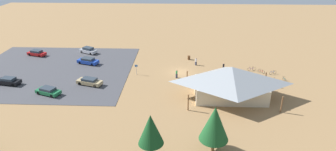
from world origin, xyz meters
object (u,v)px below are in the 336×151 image
visitor_by_pavilion (196,61)px  visitor_at_bikes (177,74)px  bike_pavilion (231,80)px  trash_bin (189,58)px  bicycle_yellow_yard_center (262,79)px  car_black_second_row (9,81)px  bicycle_blue_near_sign (273,73)px  lot_sign (136,68)px  car_tan_aisle_side (89,81)px  pine_far_east (151,130)px  pine_east (215,123)px  car_red_by_curb (37,53)px  car_green_near_entry (48,91)px  bicycle_red_yard_front (261,71)px  bicycle_silver_back_row (250,77)px  bicycle_teal_trailside (284,80)px  bicycle_purple_lone_west (252,69)px  visitor_near_lot (223,67)px  car_blue_end_stall (88,61)px  bicycle_orange_mid_cluster (274,80)px  car_silver_inner_stall (88,50)px

visitor_by_pavilion → visitor_at_bikes: (4.13, 6.95, 0.02)m
bike_pavilion → trash_bin: size_ratio=16.55×
bicycle_yellow_yard_center → car_black_second_row: size_ratio=0.33×
trash_bin → bicycle_blue_near_sign: (-16.79, 7.82, -0.06)m
lot_sign → car_tan_aisle_side: bearing=33.0°
lot_sign → pine_far_east: 26.45m
pine_east → visitor_at_bikes: (4.87, -22.23, -3.20)m
car_red_by_curb → trash_bin: bearing=178.4°
car_green_near_entry → visitor_by_pavilion: visitor_by_pavilion is taller
bicycle_yellow_yard_center → bicycle_red_yard_front: 4.01m
bicycle_silver_back_row → bicycle_red_yard_front: bicycle_silver_back_row is taller
visitor_at_bikes → pine_far_east: bearing=83.8°
lot_sign → pine_east: (-13.00, 23.51, 2.68)m
trash_bin → bicycle_red_yard_front: (-14.67, 7.21, -0.10)m
lot_sign → car_tan_aisle_side: 9.64m
bicycle_teal_trailside → bicycle_purple_lone_west: size_ratio=0.96×
bike_pavilion → visitor_near_lot: bearing=-92.3°
car_black_second_row → bicycle_purple_lone_west: bearing=-169.6°
bicycle_blue_near_sign → car_blue_end_stall: bearing=-5.9°
visitor_near_lot → bicycle_silver_back_row: bearing=141.5°
trash_bin → visitor_near_lot: 9.59m
bicycle_orange_mid_cluster → bicycle_silver_back_row: 4.45m
visitor_at_bikes → bicycle_silver_back_row: bearing=-179.9°
bike_pavilion → bicycle_teal_trailside: 13.80m
car_blue_end_stall → car_black_second_row: 16.07m
trash_bin → car_silver_inner_stall: 24.56m
lot_sign → bicycle_teal_trailside: 28.98m
trash_bin → bicycle_teal_trailside: (-18.09, 11.07, -0.09)m
car_black_second_row → visitor_at_bikes: 31.69m
pine_east → bicycle_teal_trailside: pine_east is taller
pine_far_east → bicycle_red_yard_front: pine_far_east is taller
lot_sign → car_silver_inner_stall: bearing=-42.3°
bicycle_red_yard_front → bicycle_yellow_yard_center: bearing=78.6°
bicycle_red_yard_front → car_red_by_curb: car_red_by_curb is taller
visitor_by_pavilion → bicycle_purple_lone_west: bearing=166.9°
lot_sign → car_black_second_row: 23.95m
car_blue_end_stall → visitor_near_lot: visitor_near_lot is taller
car_red_by_curb → visitor_by_pavilion: (-37.51, 4.37, 0.16)m
bicycle_teal_trailside → visitor_near_lot: visitor_near_lot is taller
car_green_near_entry → car_red_by_curb: 22.34m
bicycle_orange_mid_cluster → visitor_by_pavilion: size_ratio=1.01×
bicycle_teal_trailside → visitor_near_lot: (11.11, -4.51, 0.60)m
car_blue_end_stall → car_green_near_entry: bearing=79.7°
bicycle_teal_trailside → visitor_by_pavilion: size_ratio=1.02×
car_blue_end_stall → bicycle_red_yard_front: bearing=174.7°
pine_far_east → car_blue_end_stall: size_ratio=1.30×
bicycle_teal_trailside → car_blue_end_stall: car_blue_end_stall is taller
car_tan_aisle_side → car_black_second_row: size_ratio=1.10×
bicycle_teal_trailside → bicycle_red_yard_front: bearing=-48.5°
trash_bin → visitor_at_bikes: (2.68, 10.33, 0.45)m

